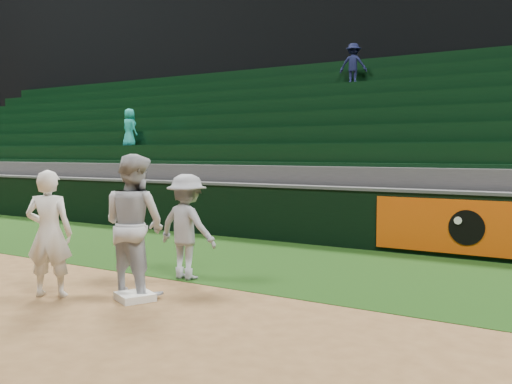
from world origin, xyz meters
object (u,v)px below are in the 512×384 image
Objects in this scene: baserunner at (134,225)px; base_coach at (187,227)px; first_base at (135,297)px; first_baseman at (49,233)px.

baserunner is 1.20× the size of base_coach.
first_baseman is at bearing -158.16° from first_base.
baserunner is (0.92, 0.68, 0.11)m from first_baseman.
first_baseman reaches higher than base_coach.
first_base is 1.47m from first_baseman.
base_coach is (-0.01, 1.15, -0.15)m from baserunner.
first_baseman is at bearing 66.06° from base_coach.
first_base is 0.27× the size of base_coach.
first_baseman is at bearing 39.30° from baserunner.
first_base is at bearing 101.76° from base_coach.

